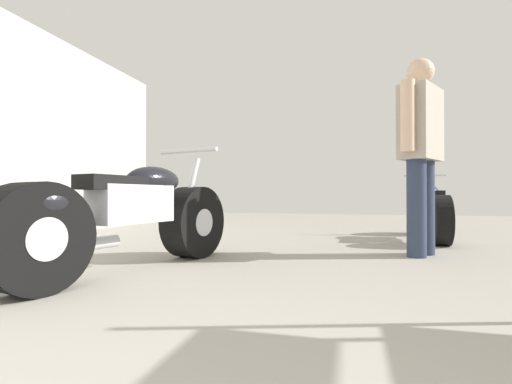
% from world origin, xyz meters
% --- Properties ---
extents(ground_plane, '(15.75, 15.75, 0.00)m').
position_xyz_m(ground_plane, '(0.00, 3.15, 0.00)').
color(ground_plane, '#9E998E').
extents(motorcycle_maroon_cruiser, '(0.79, 1.99, 0.93)m').
position_xyz_m(motorcycle_maroon_cruiser, '(-0.80, 2.30, 0.38)').
color(motorcycle_maroon_cruiser, black).
rests_on(motorcycle_maroon_cruiser, ground_plane).
extents(motorcycle_black_naked, '(0.53, 1.78, 0.83)m').
position_xyz_m(motorcycle_black_naked, '(1.65, 4.94, 0.35)').
color(motorcycle_black_naked, black).
rests_on(motorcycle_black_naked, ground_plane).
extents(mechanic_in_blue, '(0.45, 0.67, 1.76)m').
position_xyz_m(mechanic_in_blue, '(1.31, 3.59, 0.99)').
color(mechanic_in_blue, '#2D3851').
rests_on(mechanic_in_blue, ground_plane).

